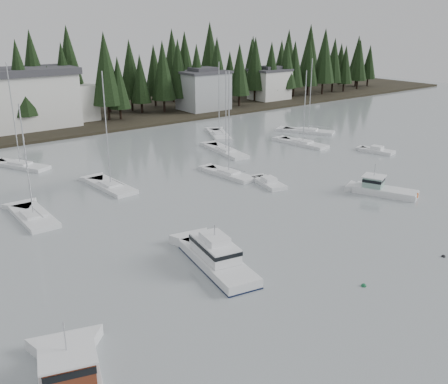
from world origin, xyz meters
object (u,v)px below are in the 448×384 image
object	(u,v)px
harbor_inn	(18,100)
sailboat_10	(303,144)
house_east_a	(203,90)
sailboat_6	(229,175)
sailboat_5	(111,187)
cabin_cruiser_center	(217,259)
sailboat_3	(34,218)
lobster_boat_teal	(382,190)
runabout_2	(377,152)
sailboat_8	(21,166)
sailboat_1	(226,152)
sailboat_9	(219,136)
sailboat_2	(308,132)
house_east_b	(270,84)
runabout_1	(269,184)

from	to	relation	value
harbor_inn	sailboat_10	size ratio (longest dim) A/B	2.33
house_east_a	sailboat_6	bearing A→B (deg)	-121.74
sailboat_5	sailboat_6	world-z (taller)	sailboat_5
cabin_cruiser_center	sailboat_6	xyz separation A→B (m)	(16.79, 19.58, -0.54)
sailboat_3	sailboat_5	bearing A→B (deg)	-67.23
house_east_a	sailboat_5	xyz separation A→B (m)	(-40.79, -37.18, -4.82)
cabin_cruiser_center	sailboat_10	distance (m)	45.39
lobster_boat_teal	sailboat_6	size ratio (longest dim) A/B	0.54
cabin_cruiser_center	runabout_2	xyz separation A→B (m)	(42.86, 15.05, -0.50)
sailboat_6	sailboat_8	xyz separation A→B (m)	(-20.73, 21.40, -0.00)
sailboat_8	runabout_2	bearing A→B (deg)	-145.26
house_east_a	cabin_cruiser_center	world-z (taller)	house_east_a
cabin_cruiser_center	sailboat_5	world-z (taller)	sailboat_5
sailboat_8	sailboat_3	bearing A→B (deg)	140.58
house_east_a	sailboat_3	size ratio (longest dim) A/B	0.84
sailboat_1	sailboat_9	world-z (taller)	sailboat_9
sailboat_2	sailboat_3	bearing A→B (deg)	73.72
sailboat_6	sailboat_8	distance (m)	29.79
harbor_inn	lobster_boat_teal	world-z (taller)	harbor_inn
lobster_boat_teal	sailboat_6	xyz separation A→B (m)	(-9.93, 17.01, -0.39)
house_east_b	sailboat_3	size ratio (longest dim) A/B	0.76
house_east_b	lobster_boat_teal	size ratio (longest dim) A/B	1.23
sailboat_3	sailboat_10	distance (m)	46.54
sailboat_5	sailboat_9	bearing A→B (deg)	-65.37
sailboat_1	runabout_1	bearing A→B (deg)	169.48
house_east_b	sailboat_9	xyz separation A→B (m)	(-34.63, -24.37, -4.33)
house_east_a	sailboat_9	bearing A→B (deg)	-119.45
sailboat_1	sailboat_8	world-z (taller)	sailboat_8
house_east_b	sailboat_1	xyz separation A→B (m)	(-40.81, -34.23, -4.34)
cabin_cruiser_center	runabout_2	bearing A→B (deg)	-60.11
harbor_inn	sailboat_9	size ratio (longest dim) A/B	2.19
house_east_b	cabin_cruiser_center	size ratio (longest dim) A/B	0.93
runabout_1	house_east_a	bearing A→B (deg)	-13.76
house_east_b	cabin_cruiser_center	xyz separation A→B (m)	(-64.86, -63.73, -3.77)
sailboat_8	sailboat_10	world-z (taller)	sailboat_8
harbor_inn	runabout_2	world-z (taller)	harbor_inn
harbor_inn	sailboat_5	world-z (taller)	sailboat_5
house_east_b	sailboat_5	distance (m)	74.14
sailboat_10	runabout_1	xyz separation A→B (m)	(-19.00, -12.28, 0.06)
lobster_boat_teal	sailboat_3	bearing A→B (deg)	41.07
harbor_inn	sailboat_3	bearing A→B (deg)	-105.46
harbor_inn	sailboat_5	size ratio (longest dim) A/B	2.00
sailboat_6	runabout_1	distance (m)	6.35
sailboat_2	sailboat_9	bearing A→B (deg)	34.49
house_east_a	harbor_inn	bearing A→B (deg)	173.64
lobster_boat_teal	runabout_2	size ratio (longest dim) A/B	1.37
sailboat_2	runabout_1	world-z (taller)	sailboat_2
house_east_a	sailboat_3	distance (m)	66.51
sailboat_5	sailboat_8	distance (m)	17.50
sailboat_5	sailboat_10	world-z (taller)	sailboat_5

